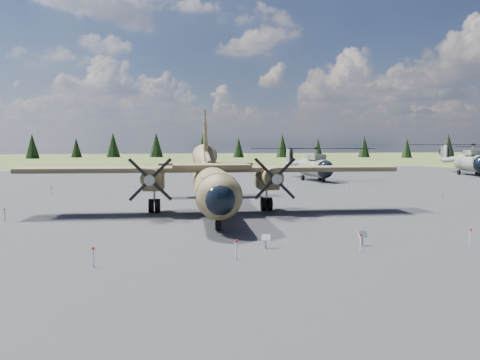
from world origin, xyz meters
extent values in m
plane|color=#55612B|center=(0.00, 0.00, 0.00)|extent=(500.00, 500.00, 0.00)
cube|color=#5C5C61|center=(0.00, 10.00, 0.00)|extent=(120.00, 120.00, 0.04)
cylinder|color=#38391F|center=(-2.63, 0.33, 2.15)|extent=(4.72, 17.06, 2.62)
sphere|color=#38391F|center=(-3.69, -8.03, 2.15)|extent=(2.87, 2.87, 2.57)
sphere|color=black|center=(-3.76, -8.55, 2.11)|extent=(2.11, 2.11, 1.89)
cube|color=black|center=(-3.50, -6.55, 2.86)|extent=(2.05, 1.72, 0.52)
cone|color=#38391F|center=(-1.25, 11.30, 3.14)|extent=(3.36, 6.71, 3.94)
cube|color=#9A9C9F|center=(-2.52, 1.26, 1.08)|extent=(2.47, 5.80, 0.47)
cube|color=#2D351B|center=(-2.58, 0.79, 3.23)|extent=(27.35, 6.57, 0.33)
cube|color=#38391F|center=(-2.58, 0.79, 3.44)|extent=(6.00, 4.05, 0.33)
cylinder|color=#38391F|center=(-6.79, 1.04, 2.71)|extent=(2.01, 5.01, 1.41)
cube|color=#38391F|center=(-6.70, 1.79, 2.11)|extent=(1.79, 3.34, 0.75)
cone|color=gray|center=(-7.18, -1.98, 2.71)|extent=(0.81, 0.93, 0.71)
cylinder|color=black|center=(-6.70, 1.79, 0.52)|extent=(0.95, 1.13, 1.03)
cylinder|color=#38391F|center=(1.57, -0.01, 2.71)|extent=(2.01, 5.01, 1.41)
cube|color=#38391F|center=(1.67, 0.73, 2.11)|extent=(1.79, 3.34, 0.75)
cone|color=gray|center=(1.19, -3.03, 2.71)|extent=(0.81, 0.93, 0.71)
cylinder|color=black|center=(1.67, 0.73, 0.52)|extent=(0.95, 1.13, 1.03)
cube|color=#38391F|center=(-1.69, 7.76, 3.70)|extent=(1.15, 7.05, 1.57)
cube|color=#2D351B|center=(-1.19, 11.76, 3.18)|extent=(9.18, 3.17, 0.21)
cylinder|color=gray|center=(-3.55, -6.92, 1.19)|extent=(0.15, 0.15, 0.84)
cylinder|color=black|center=(-3.55, -6.92, 0.52)|extent=(0.44, 0.91, 0.88)
cylinder|color=gray|center=(16.87, 27.84, 1.81)|extent=(2.50, 7.07, 2.45)
sphere|color=black|center=(16.90, 24.32, 1.76)|extent=(2.27, 2.27, 2.25)
sphere|color=gray|center=(16.85, 31.37, 1.81)|extent=(2.27, 2.27, 2.25)
cube|color=gray|center=(16.88, 27.45, 3.38)|extent=(1.69, 3.15, 0.73)
cylinder|color=gray|center=(16.88, 27.45, 4.11)|extent=(0.36, 0.36, 0.98)
cylinder|color=gray|center=(16.82, 35.04, 2.15)|extent=(0.88, 8.37, 1.40)
cube|color=gray|center=(16.80, 38.71, 3.38)|extent=(0.23, 1.37, 2.35)
cylinder|color=black|center=(17.14, 38.71, 3.38)|extent=(0.08, 2.55, 2.55)
cylinder|color=black|center=(16.90, 24.90, 0.39)|extent=(0.28, 0.67, 0.67)
cylinder|color=black|center=(15.54, 29.01, 0.39)|extent=(0.30, 0.79, 0.78)
cylinder|color=gray|center=(15.54, 29.01, 0.91)|extent=(0.14, 0.14, 1.42)
cylinder|color=black|center=(18.19, 29.03, 0.39)|extent=(0.30, 0.79, 0.78)
cylinder|color=gray|center=(18.19, 29.03, 0.91)|extent=(0.14, 0.14, 1.42)
cylinder|color=gray|center=(46.83, 33.08, 2.03)|extent=(5.07, 8.35, 2.74)
sphere|color=gray|center=(48.07, 36.82, 2.03)|extent=(3.18, 3.18, 2.52)
cube|color=gray|center=(46.70, 32.66, 3.78)|extent=(2.86, 3.91, 0.82)
cylinder|color=gray|center=(46.70, 32.66, 4.60)|extent=(0.50, 0.50, 1.10)
cylinder|color=gray|center=(49.35, 40.73, 2.41)|extent=(3.80, 9.17, 1.57)
cube|color=gray|center=(50.63, 44.63, 3.78)|extent=(0.71, 1.53, 2.63)
cylinder|color=black|center=(51.00, 44.51, 3.78)|extent=(0.95, 2.73, 2.85)
cylinder|color=black|center=(45.81, 29.95, 0.44)|extent=(0.52, 0.80, 0.75)
cylinder|color=black|center=(45.84, 34.79, 0.44)|extent=(0.59, 0.94, 0.88)
cylinder|color=gray|center=(45.84, 34.79, 1.01)|extent=(0.19, 0.19, 1.59)
cylinder|color=black|center=(48.65, 33.86, 0.44)|extent=(0.59, 0.94, 0.88)
cylinder|color=gray|center=(48.65, 33.86, 1.01)|extent=(0.19, 0.19, 1.59)
sphere|color=gray|center=(60.91, 47.92, 1.88)|extent=(3.04, 3.04, 2.34)
cylinder|color=gray|center=(59.48, 51.45, 2.24)|extent=(4.05, 8.36, 1.45)
cube|color=gray|center=(58.05, 54.98, 3.51)|extent=(0.74, 1.40, 2.44)
cylinder|color=black|center=(58.38, 55.12, 3.51)|extent=(1.05, 2.47, 2.64)
cube|color=gray|center=(-2.10, -11.68, 0.27)|extent=(0.10, 0.10, 0.54)
cube|color=silver|center=(-2.10, -11.72, 0.53)|extent=(0.47, 0.30, 0.31)
cube|color=gray|center=(2.72, -12.28, 0.30)|extent=(0.10, 0.10, 0.60)
cube|color=silver|center=(2.72, -12.33, 0.59)|extent=(0.51, 0.28, 0.34)
cylinder|color=silver|center=(-10.00, -13.50, 0.40)|extent=(0.07, 0.07, 0.80)
cylinder|color=red|center=(-10.00, -13.50, 0.80)|extent=(0.12, 0.12, 0.10)
cylinder|color=silver|center=(-4.00, -13.50, 0.40)|extent=(0.07, 0.07, 0.80)
cylinder|color=red|center=(-4.00, -13.50, 0.80)|extent=(0.12, 0.12, 0.10)
cylinder|color=silver|center=(2.00, -13.50, 0.40)|extent=(0.07, 0.07, 0.80)
cylinder|color=red|center=(2.00, -13.50, 0.80)|extent=(0.12, 0.12, 0.10)
cylinder|color=silver|center=(8.00, -13.50, 0.40)|extent=(0.07, 0.07, 0.80)
cylinder|color=red|center=(8.00, -13.50, 0.80)|extent=(0.12, 0.12, 0.10)
cylinder|color=silver|center=(-16.00, 16.00, 0.40)|extent=(0.07, 0.07, 0.80)
cylinder|color=red|center=(-16.00, 16.00, 0.80)|extent=(0.12, 0.12, 0.10)
cylinder|color=silver|center=(-8.00, 16.00, 0.40)|extent=(0.07, 0.07, 0.80)
cylinder|color=red|center=(-8.00, 16.00, 0.80)|extent=(0.12, 0.12, 0.10)
cylinder|color=silver|center=(0.00, 16.00, 0.40)|extent=(0.07, 0.07, 0.80)
cylinder|color=red|center=(0.00, 16.00, 0.80)|extent=(0.12, 0.12, 0.10)
cylinder|color=silver|center=(8.00, 16.00, 0.40)|extent=(0.07, 0.07, 0.80)
cylinder|color=red|center=(8.00, 16.00, 0.80)|extent=(0.12, 0.12, 0.10)
cylinder|color=silver|center=(16.00, 16.00, 0.40)|extent=(0.07, 0.07, 0.80)
cylinder|color=red|center=(16.00, 16.00, 0.80)|extent=(0.12, 0.12, 0.10)
cylinder|color=silver|center=(-16.50, 0.00, 0.40)|extent=(0.07, 0.07, 0.80)
cylinder|color=red|center=(-16.50, 0.00, 0.80)|extent=(0.12, 0.12, 0.10)
cylinder|color=silver|center=(16.50, 0.00, 0.40)|extent=(0.07, 0.07, 0.80)
cylinder|color=red|center=(16.50, 0.00, 0.80)|extent=(0.12, 0.12, 0.10)
cone|color=black|center=(114.52, 127.29, 4.75)|extent=(5.31, 5.31, 9.49)
cone|color=black|center=(99.65, 132.63, 3.88)|extent=(4.35, 4.35, 7.76)
cone|color=black|center=(86.98, 143.81, 4.46)|extent=(5.00, 5.00, 8.93)
cone|color=black|center=(70.15, 152.58, 3.95)|extent=(4.43, 4.43, 7.90)
cone|color=black|center=(53.65, 150.84, 4.81)|extent=(5.39, 5.39, 9.63)
cone|color=black|center=(35.83, 154.17, 4.11)|extent=(4.61, 4.61, 8.23)
cone|color=black|center=(22.99, 165.58, 5.26)|extent=(5.89, 5.89, 10.53)
cone|color=black|center=(3.26, 168.22, 5.19)|extent=(5.82, 5.82, 10.39)
cone|color=black|center=(-14.46, 169.56, 5.17)|extent=(5.79, 5.79, 10.34)
cone|color=black|center=(-29.00, 168.55, 4.03)|extent=(4.52, 4.52, 8.06)
cone|color=black|center=(-43.37, 155.70, 4.64)|extent=(5.20, 5.20, 9.29)
camera|label=1|loc=(-8.56, -33.20, 5.00)|focal=35.00mm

